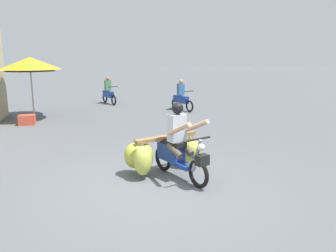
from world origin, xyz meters
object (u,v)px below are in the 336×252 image
(market_umbrella_further_along, at_px, (30,66))
(produce_crate, at_px, (27,120))
(motorbike_distant_ahead_right, at_px, (181,98))
(motorbike_main_loaded, at_px, (169,151))
(market_umbrella_near_shop, at_px, (30,63))
(motorbike_distant_ahead_left, at_px, (108,93))

(market_umbrella_further_along, distance_m, produce_crate, 2.57)
(motorbike_distant_ahead_right, height_order, market_umbrella_further_along, market_umbrella_further_along)
(produce_crate, bearing_deg, motorbike_main_loaded, -58.58)
(motorbike_distant_ahead_right, height_order, produce_crate, motorbike_distant_ahead_right)
(produce_crate, bearing_deg, market_umbrella_near_shop, 81.14)
(motorbike_main_loaded, relative_size, produce_crate, 3.43)
(market_umbrella_further_along, relative_size, produce_crate, 4.07)
(motorbike_main_loaded, xyz_separation_m, market_umbrella_further_along, (-3.79, 7.95, 1.57))
(motorbike_main_loaded, height_order, motorbike_distant_ahead_left, motorbike_main_loaded)
(motorbike_main_loaded, height_order, motorbike_distant_ahead_right, motorbike_main_loaded)
(produce_crate, bearing_deg, motorbike_distant_ahead_left, 55.38)
(motorbike_distant_ahead_right, xyz_separation_m, market_umbrella_further_along, (-6.35, -0.08, 1.49))
(market_umbrella_further_along, bearing_deg, motorbike_distant_ahead_right, 0.72)
(motorbike_main_loaded, relative_size, market_umbrella_further_along, 0.84)
(motorbike_distant_ahead_left, height_order, market_umbrella_near_shop, market_umbrella_near_shop)
(motorbike_distant_ahead_right, distance_m, market_umbrella_near_shop, 6.49)
(market_umbrella_near_shop, bearing_deg, motorbike_main_loaded, -62.67)
(motorbike_main_loaded, bearing_deg, produce_crate, 121.42)
(motorbike_distant_ahead_right, xyz_separation_m, market_umbrella_near_shop, (-6.21, -0.96, 1.61))
(market_umbrella_near_shop, height_order, produce_crate, market_umbrella_near_shop)
(market_umbrella_near_shop, distance_m, produce_crate, 2.19)
(market_umbrella_near_shop, relative_size, market_umbrella_further_along, 1.06)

